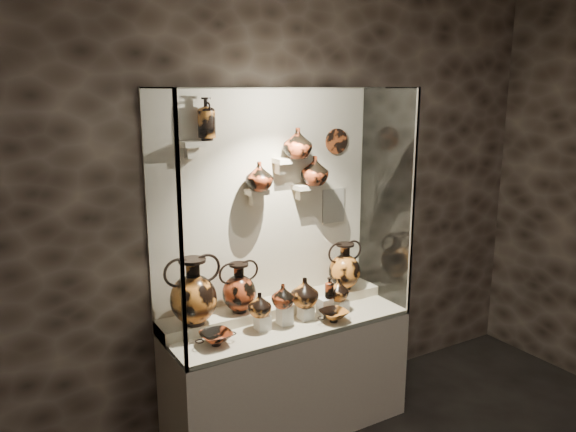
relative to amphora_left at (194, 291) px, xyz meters
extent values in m
cube|color=#2C221B|center=(0.63, 0.21, 0.48)|extent=(5.00, 0.02, 3.20)
cube|color=beige|center=(0.63, -0.11, -0.72)|extent=(1.70, 0.60, 0.80)
cube|color=#C5B698|center=(0.63, -0.11, -0.31)|extent=(1.68, 0.58, 0.03)
cube|color=#C5B698|center=(0.63, 0.06, -0.27)|extent=(1.70, 0.25, 0.10)
cube|color=beige|center=(0.63, 0.20, 0.48)|extent=(1.70, 0.03, 1.60)
cube|color=white|center=(0.63, -0.41, 0.48)|extent=(1.70, 0.01, 1.60)
cube|color=white|center=(-0.22, -0.11, 0.48)|extent=(0.01, 0.60, 1.60)
cube|color=white|center=(1.48, -0.11, 0.48)|extent=(0.01, 0.60, 1.60)
cube|color=white|center=(0.63, -0.11, 1.27)|extent=(1.70, 0.60, 0.01)
cube|color=gray|center=(-0.21, -0.40, 0.48)|extent=(0.02, 0.02, 1.60)
cube|color=gray|center=(1.47, -0.40, 0.48)|extent=(0.02, 0.02, 1.60)
cube|color=silver|center=(0.41, -0.16, -0.24)|extent=(0.09, 0.09, 0.10)
cube|color=silver|center=(0.58, -0.16, -0.23)|extent=(0.09, 0.09, 0.13)
cube|color=silver|center=(0.75, -0.16, -0.25)|extent=(0.09, 0.09, 0.09)
cube|color=silver|center=(0.91, -0.16, -0.23)|extent=(0.09, 0.09, 0.12)
cube|color=silver|center=(1.05, -0.16, -0.25)|extent=(0.09, 0.09, 0.08)
cube|color=beige|center=(0.08, 0.13, 0.93)|extent=(0.14, 0.12, 0.04)
cube|color=beige|center=(0.53, 0.13, 0.58)|extent=(0.14, 0.12, 0.04)
cube|color=beige|center=(0.73, 0.13, 0.78)|extent=(0.10, 0.12, 0.04)
cube|color=beige|center=(0.91, 0.13, 0.58)|extent=(0.14, 0.12, 0.04)
imported|color=orange|center=(0.39, -0.17, -0.11)|extent=(0.21, 0.21, 0.16)
imported|color=#96381A|center=(0.56, -0.18, -0.08)|extent=(0.19, 0.19, 0.16)
imported|color=orange|center=(0.75, -0.15, -0.10)|extent=(0.26, 0.26, 0.20)
imported|color=orange|center=(1.03, -0.16, -0.13)|extent=(0.18, 0.18, 0.16)
imported|color=#96381A|center=(0.53, 0.08, 0.69)|extent=(0.25, 0.25, 0.20)
imported|color=#96381A|center=(0.83, 0.08, 0.90)|extent=(0.21, 0.21, 0.21)
imported|color=#96381A|center=(0.97, 0.08, 0.70)|extent=(0.24, 0.24, 0.21)
cylinder|color=#9D441F|center=(1.23, 0.18, 0.88)|extent=(0.19, 0.02, 0.19)
cube|color=beige|center=(1.21, 0.18, 0.40)|extent=(0.20, 0.01, 0.26)
camera|label=1|loc=(-1.21, -3.23, 1.28)|focal=35.00mm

